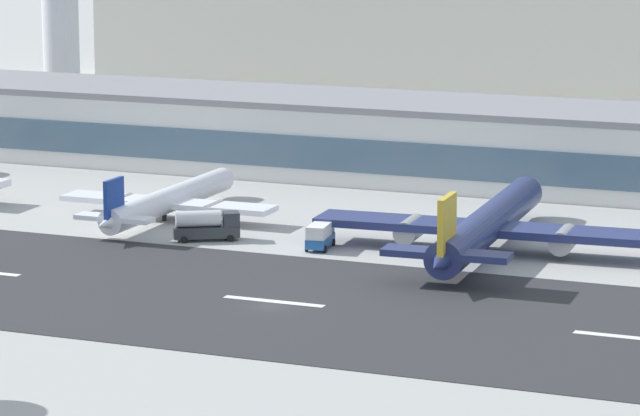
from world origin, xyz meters
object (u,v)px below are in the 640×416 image
object	(u,v)px
airliner_gold_tail_gate_2	(485,227)
terminal_building	(427,140)
airliner_navy_tail_gate_1	(165,202)
distant_hotel_block	(438,10)
service_fuel_truck_2	(207,225)
service_box_truck_0	(320,235)

from	to	relation	value
airliner_gold_tail_gate_2	terminal_building	bearing A→B (deg)	23.03
terminal_building	airliner_gold_tail_gate_2	world-z (taller)	terminal_building
airliner_navy_tail_gate_1	airliner_gold_tail_gate_2	world-z (taller)	airliner_gold_tail_gate_2
terminal_building	distant_hotel_block	xyz separation A→B (m)	(-32.52, 102.11, 11.61)
airliner_navy_tail_gate_1	service_fuel_truck_2	size ratio (longest dim) A/B	4.53
airliner_gold_tail_gate_2	service_fuel_truck_2	size ratio (longest dim) A/B	5.94
service_box_truck_0	distant_hotel_block	bearing A→B (deg)	5.72
terminal_building	distant_hotel_block	size ratio (longest dim) A/B	1.26
distant_hotel_block	service_box_truck_0	world-z (taller)	distant_hotel_block
service_fuel_truck_2	service_box_truck_0	bearing A→B (deg)	-27.81
distant_hotel_block	airliner_navy_tail_gate_1	size ratio (longest dim) A/B	3.81
terminal_building	airliner_navy_tail_gate_1	size ratio (longest dim) A/B	4.81
distant_hotel_block	airliner_navy_tail_gate_1	bearing A→B (deg)	-86.14
service_box_truck_0	service_fuel_truck_2	xyz separation A→B (m)	(-15.48, -0.90, 0.24)
service_fuel_truck_2	airliner_navy_tail_gate_1	bearing A→B (deg)	107.86
airliner_navy_tail_gate_1	airliner_gold_tail_gate_2	size ratio (longest dim) A/B	0.76
distant_hotel_block	service_fuel_truck_2	distance (m)	157.57
terminal_building	service_fuel_truck_2	distance (m)	54.72
distant_hotel_block	service_fuel_truck_2	world-z (taller)	distant_hotel_block
service_box_truck_0	service_fuel_truck_2	size ratio (longest dim) A/B	0.73
distant_hotel_block	airliner_gold_tail_gate_2	size ratio (longest dim) A/B	2.90
distant_hotel_block	airliner_gold_tail_gate_2	distance (m)	160.39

